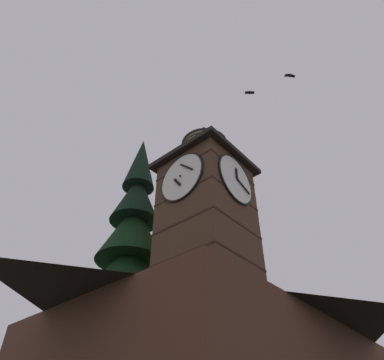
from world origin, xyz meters
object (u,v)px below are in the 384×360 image
clock_tower (206,204)px  flying_bird_high (250,93)px  moon (113,347)px  flying_bird_low (290,76)px  pine_tree_behind (125,299)px  pine_tree_aside (224,338)px

clock_tower → flying_bird_high: bearing=128.7°
moon → flying_bird_low: 37.21m
pine_tree_behind → flying_bird_low: size_ratio=28.40×
pine_tree_aside → moon: 26.66m
pine_tree_aside → moon: (-10.17, -24.12, 5.06)m
clock_tower → pine_tree_aside: (-6.98, -4.42, -4.11)m
flying_bird_high → moon: bearing=-116.3°
pine_tree_aside → flying_bird_low: size_ratio=30.60×
pine_tree_behind → flying_bird_low: 16.42m
pine_tree_behind → clock_tower: bearing=105.3°
pine_tree_behind → flying_bird_high: bearing=115.0°
flying_bird_low → clock_tower: bearing=-59.6°
clock_tower → flying_bird_low: 10.70m
pine_tree_behind → flying_bird_high: 14.55m
pine_tree_behind → moon: pine_tree_behind is taller
clock_tower → flying_bird_high: size_ratio=16.88×
clock_tower → pine_tree_aside: bearing=-147.6°
clock_tower → pine_tree_aside: pine_tree_aside is taller
clock_tower → pine_tree_behind: (1.12, -4.10, -4.09)m
flying_bird_high → flying_bird_low: flying_bird_low is taller
clock_tower → flying_bird_low: bearing=120.4°
moon → pine_tree_behind: bearing=53.2°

